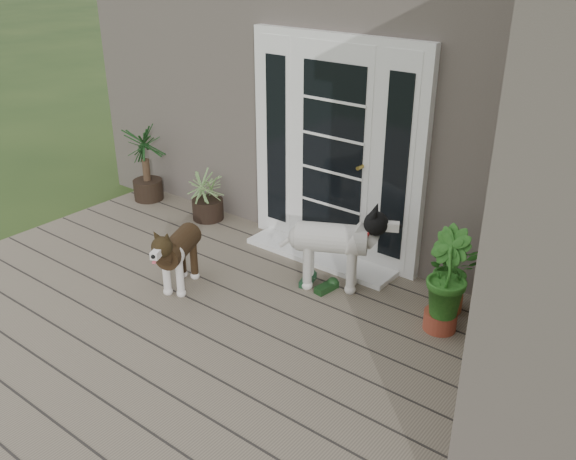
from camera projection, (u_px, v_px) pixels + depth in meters
The scene contains 14 objects.
deck at pixel (189, 369), 4.72m from camera, with size 6.20×4.60×0.12m, color #6B5B4C.
house_main at pixel (451, 80), 7.11m from camera, with size 7.40×4.00×3.10m, color #665E54.
door_unit at pixel (335, 150), 5.91m from camera, with size 1.90×0.14×2.15m, color white.
door_step at pixel (320, 256), 6.21m from camera, with size 1.60×0.40×0.05m, color white.
brindle_dog at pixel (180, 257), 5.60m from camera, with size 0.31×0.72×0.60m, color #3A2715, non-canonical shape.
white_dog at pixel (331, 251), 5.57m from camera, with size 0.37×0.86×0.72m, color white, non-canonical shape.
spider_plant at pixel (207, 193), 6.96m from camera, with size 0.58×0.58×0.62m, color #A3BA72, non-canonical shape.
yucca at pixel (145, 161), 7.42m from camera, with size 0.67×0.67×0.97m, color black, non-canonical shape.
herb_a at pixel (451, 282), 5.25m from camera, with size 0.43×0.43×0.55m, color #204C15.
herb_b at pixel (443, 294), 4.96m from camera, with size 0.44×0.44×0.66m, color #265F1B.
herb_c at pixel (576, 331), 4.55m from camera, with size 0.38×0.38×0.59m, color #1B601B.
sapling at pixel (559, 293), 4.14m from camera, with size 0.45×0.45×1.53m, color #1E5D1A, non-canonical shape.
clog_left at pixel (308, 279), 5.76m from camera, with size 0.13×0.27×0.08m, color #15361F, non-canonical shape.
clog_right at pixel (327, 287), 5.63m from camera, with size 0.13×0.28×0.08m, color black, non-canonical shape.
Camera 1 is at (2.94, -2.14, 3.03)m, focal length 38.82 mm.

